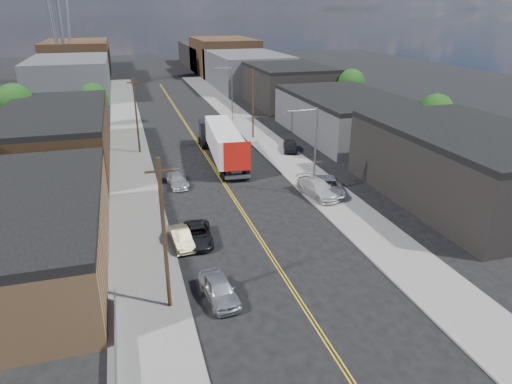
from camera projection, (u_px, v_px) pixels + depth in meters
ground at (186, 124)px, 75.74m from camera, size 260.00×260.00×0.00m
centerline at (201, 148)px, 62.38m from camera, size 0.32×120.00×0.01m
sidewalk_left at (130, 153)px, 59.86m from camera, size 5.00×140.00×0.15m
sidewalk_right at (268, 142)px, 64.84m from camera, size 5.00×140.00×0.15m
warehouse_tan at (17, 233)px, 32.58m from camera, size 12.00×22.00×5.60m
warehouse_brown at (56, 136)px, 55.55m from camera, size 12.00×26.00×6.60m
industrial_right_a at (467, 165)px, 44.55m from camera, size 14.00×22.00×7.10m
industrial_right_b at (346, 115)px, 67.89m from camera, size 14.00×24.00×6.10m
industrial_right_c at (286, 84)px, 90.76m from camera, size 14.00×22.00×7.60m
skyline_left_a at (71, 76)px, 100.18m from camera, size 16.00×30.00×8.00m
skyline_right_a at (246, 70)px, 110.65m from camera, size 16.00×30.00×8.00m
skyline_left_b at (78, 60)px, 122.07m from camera, size 16.00×26.00×10.00m
skyline_right_b at (224, 56)px, 132.54m from camera, size 16.00×26.00×10.00m
skyline_left_c at (83, 59)px, 140.44m from camera, size 16.00×40.00×7.00m
skyline_right_c at (211, 55)px, 150.91m from camera, size 16.00×40.00×7.00m
streetlight_near at (312, 145)px, 44.57m from camera, size 3.39×0.25×9.00m
streetlight_far at (230, 89)px, 75.74m from camera, size 3.39×0.25×9.00m
utility_pole_left_near at (164, 235)px, 27.15m from camera, size 1.60×0.26×10.00m
utility_pole_left_far at (136, 115)px, 58.32m from camera, size 1.60×0.26×10.00m
utility_pole_right at (253, 103)px, 65.28m from camera, size 1.60×0.26×10.00m
tree_left_mid at (16, 104)px, 62.98m from camera, size 5.10×5.04×8.37m
tree_left_far at (94, 98)px, 72.17m from camera, size 4.35×4.20×6.97m
tree_right_near at (436, 113)px, 60.41m from camera, size 4.60×4.48×7.44m
tree_right_far at (352, 84)px, 81.67m from camera, size 4.85×4.76×7.91m
semi_truck at (220, 139)px, 56.77m from camera, size 4.06×17.61×4.57m
car_left_a at (219, 289)px, 29.61m from camera, size 2.35×4.73×1.55m
car_left_b at (181, 238)px, 36.41m from camera, size 1.81×4.25×1.36m
car_left_c at (198, 234)px, 36.99m from camera, size 2.60×5.01×1.35m
car_left_d at (177, 180)px, 48.89m from camera, size 2.20×4.60×1.29m
car_right_lot_a at (328, 187)px, 46.24m from camera, size 3.89×6.17×1.59m
car_right_lot_b at (318, 188)px, 45.74m from camera, size 3.26×5.95×1.63m
car_right_lot_c at (290, 146)px, 60.38m from camera, size 2.98×4.70×1.49m
car_ahead_truck at (219, 144)px, 61.70m from camera, size 2.96×5.49×1.46m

